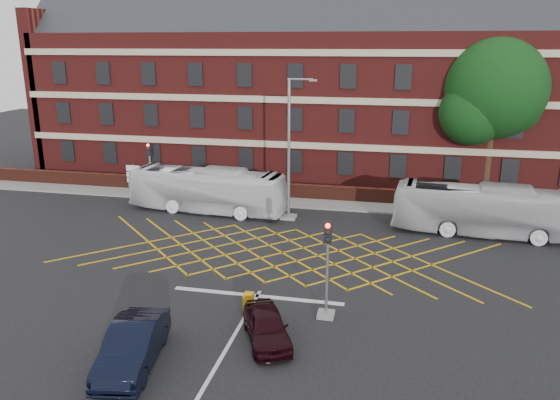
% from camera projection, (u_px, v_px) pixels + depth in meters
% --- Properties ---
extents(ground, '(120.00, 120.00, 0.00)m').
position_uv_depth(ground, '(274.00, 267.00, 28.32)').
color(ground, black).
rests_on(ground, ground).
extents(victorian_building, '(51.00, 12.17, 20.40)m').
position_uv_depth(victorian_building, '(334.00, 84.00, 46.75)').
color(victorian_building, '#5D1918').
rests_on(victorian_building, ground).
extents(boundary_wall, '(56.00, 0.50, 1.10)m').
position_uv_depth(boundary_wall, '(314.00, 192.00, 40.37)').
color(boundary_wall, '#491B13').
rests_on(boundary_wall, ground).
extents(far_pavement, '(60.00, 3.00, 0.12)m').
position_uv_depth(far_pavement, '(311.00, 202.00, 39.57)').
color(far_pavement, slate).
rests_on(far_pavement, ground).
extents(box_junction_hatching, '(8.22, 8.22, 0.02)m').
position_uv_depth(box_junction_hatching, '(282.00, 253.00, 30.20)').
color(box_junction_hatching, '#CC990C').
rests_on(box_junction_hatching, ground).
extents(stop_line, '(8.00, 0.30, 0.02)m').
position_uv_depth(stop_line, '(257.00, 296.00, 25.03)').
color(stop_line, silver).
rests_on(stop_line, ground).
extents(centre_line, '(0.15, 14.00, 0.02)m').
position_uv_depth(centre_line, '(210.00, 377.00, 18.93)').
color(centre_line, silver).
rests_on(centre_line, ground).
extents(bus_left, '(11.12, 3.62, 3.04)m').
position_uv_depth(bus_left, '(207.00, 190.00, 37.23)').
color(bus_left, white).
rests_on(bus_left, ground).
extents(bus_right, '(11.12, 3.40, 3.05)m').
position_uv_depth(bus_right, '(486.00, 210.00, 32.70)').
color(bus_right, '#B8B9BD').
rests_on(bus_right, ground).
extents(car_navy, '(2.41, 4.90, 1.55)m').
position_uv_depth(car_navy, '(133.00, 346.00, 19.48)').
color(car_navy, black).
rests_on(car_navy, ground).
extents(car_maroon, '(2.91, 4.04, 1.28)m').
position_uv_depth(car_maroon, '(267.00, 326.00, 21.11)').
color(car_maroon, black).
rests_on(car_maroon, ground).
extents(deciduous_tree, '(7.52, 7.23, 11.67)m').
position_uv_depth(deciduous_tree, '(494.00, 96.00, 39.06)').
color(deciduous_tree, black).
rests_on(deciduous_tree, ground).
extents(traffic_light_near, '(0.70, 0.70, 4.27)m').
position_uv_depth(traffic_light_near, '(327.00, 278.00, 22.66)').
color(traffic_light_near, slate).
rests_on(traffic_light_near, ground).
extents(traffic_light_far, '(0.70, 0.70, 4.27)m').
position_uv_depth(traffic_light_far, '(151.00, 177.00, 39.95)').
color(traffic_light_far, slate).
rests_on(traffic_light_far, ground).
extents(street_lamp, '(2.25, 1.00, 9.10)m').
position_uv_depth(street_lamp, '(290.00, 172.00, 35.26)').
color(street_lamp, slate).
rests_on(street_lamp, ground).
extents(direction_signs, '(1.10, 0.16, 2.20)m').
position_uv_depth(direction_signs, '(134.00, 175.00, 42.18)').
color(direction_signs, gray).
rests_on(direction_signs, ground).
extents(utility_cabinet, '(0.40, 0.44, 0.83)m').
position_uv_depth(utility_cabinet, '(249.00, 302.00, 23.53)').
color(utility_cabinet, '#CE8F0C').
rests_on(utility_cabinet, ground).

